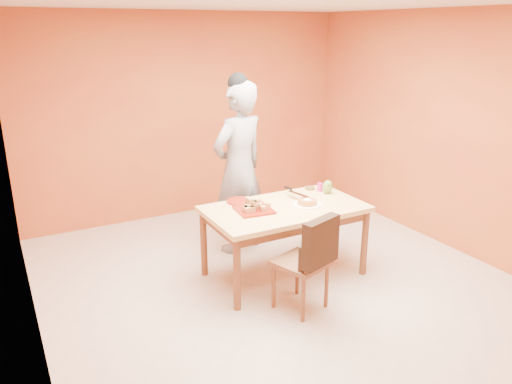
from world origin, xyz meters
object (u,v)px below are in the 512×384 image
dining_chair (302,261)px  red_dinner_plate (239,201)px  dining_table (285,215)px  person (239,168)px  pastry_platter (254,210)px  egg_ornament (328,187)px  checker_tin (310,188)px  magenta_glass (320,187)px  sponge_cake (307,202)px

dining_chair → red_dinner_plate: bearing=79.5°
dining_table → person: size_ratio=0.82×
pastry_platter → dining_table: bearing=-6.8°
egg_ornament → person: bearing=132.6°
pastry_platter → checker_tin: bearing=19.5°
dining_table → checker_tin: checker_tin is taller
dining_table → dining_chair: 0.71m
dining_chair → magenta_glass: bearing=29.8°
person → egg_ornament: size_ratio=13.25×
dining_chair → checker_tin: size_ratio=9.14×
person → dining_table: bearing=80.4°
dining_table → pastry_platter: (-0.33, 0.04, 0.10)m
pastry_platter → magenta_glass: size_ratio=3.77×
dining_chair → person: size_ratio=0.48×
pastry_platter → magenta_glass: magenta_glass is taller
dining_table → person: person is taller
red_dinner_plate → sponge_cake: 0.70m
person → dining_chair: bearing=68.7°
dining_table → magenta_glass: bearing=22.5°
egg_ornament → checker_tin: bearing=107.9°
person → pastry_platter: (-0.22, -0.77, -0.21)m
checker_tin → dining_table: bearing=-147.2°
red_dinner_plate → pastry_platter: bearing=-88.3°
dining_table → dining_chair: (-0.21, -0.65, -0.18)m
dining_chair → red_dinner_plate: size_ratio=3.48×
person → checker_tin: bearing=127.3°
dining_chair → sponge_cake: size_ratio=4.84×
pastry_platter → person: bearing=74.1°
red_dinner_plate → sponge_cake: size_ratio=1.39×
dining_chair → red_dinner_plate: (-0.13, 1.00, 0.28)m
egg_ornament → checker_tin: 0.23m
magenta_glass → checker_tin: 0.12m
pastry_platter → checker_tin: 0.93m
dining_chair → egg_ornament: 1.21m
dining_table → egg_ornament: (0.63, 0.14, 0.17)m
egg_ornament → red_dinner_plate: bearing=162.6°
pastry_platter → red_dinner_plate: size_ratio=1.27×
checker_tin → egg_ornament: bearing=-66.7°
pastry_platter → magenta_glass: (0.94, 0.21, 0.04)m
dining_chair → magenta_glass: dining_chair is taller
dining_table → person: (-0.11, 0.81, 0.31)m
checker_tin → sponge_cake: bearing=-127.5°
magenta_glass → dining_chair: bearing=-132.2°
magenta_glass → checker_tin: bearing=122.4°
red_dinner_plate → magenta_glass: bearing=-6.0°
dining_chair → person: (0.10, 1.47, 0.49)m
dining_chair → pastry_platter: dining_chair is taller
dining_chair → pastry_platter: size_ratio=2.74×
dining_table → pastry_platter: bearing=173.2°
dining_chair → person: bearing=68.2°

